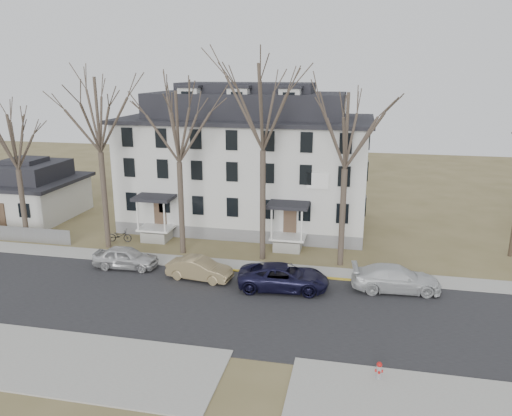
% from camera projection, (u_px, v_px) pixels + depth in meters
% --- Properties ---
extents(ground, '(120.00, 120.00, 0.00)m').
position_uv_depth(ground, '(209.00, 323.00, 26.69)').
color(ground, olive).
rests_on(ground, ground).
extents(main_road, '(120.00, 10.00, 0.04)m').
position_uv_depth(main_road, '(219.00, 306.00, 28.57)').
color(main_road, '#27272A').
rests_on(main_road, ground).
extents(far_sidewalk, '(120.00, 2.00, 0.08)m').
position_uv_depth(far_sidewalk, '(243.00, 267.00, 34.23)').
color(far_sidewalk, '#A09F97').
rests_on(far_sidewalk, ground).
extents(near_sidewalk_right, '(14.00, 5.00, 0.08)m').
position_uv_depth(near_sidewalk_right, '(464.00, 414.00, 19.59)').
color(near_sidewalk_right, '#A09F97').
rests_on(near_sidewalk_right, ground).
extents(near_sidewalk_left, '(20.00, 5.00, 0.08)m').
position_uv_depth(near_sidewalk_left, '(15.00, 356.00, 23.56)').
color(near_sidewalk_left, '#A09F97').
rests_on(near_sidewalk_left, ground).
extents(yellow_curb, '(14.00, 0.25, 0.06)m').
position_uv_depth(yellow_curb, '(315.00, 278.00, 32.39)').
color(yellow_curb, gold).
rests_on(yellow_curb, ground).
extents(boarding_house, '(20.80, 12.36, 12.05)m').
position_uv_depth(boarding_house, '(247.00, 163.00, 42.57)').
color(boarding_house, slate).
rests_on(boarding_house, ground).
extents(small_house, '(8.70, 8.70, 5.00)m').
position_uv_depth(small_house, '(29.00, 192.00, 45.53)').
color(small_house, silver).
rests_on(small_house, ground).
extents(tree_far_left, '(8.40, 8.40, 13.72)m').
position_uv_depth(tree_far_left, '(97.00, 109.00, 35.34)').
color(tree_far_left, '#473B31').
rests_on(tree_far_left, ground).
extents(tree_mid_left, '(7.80, 7.80, 12.74)m').
position_uv_depth(tree_mid_left, '(178.00, 122.00, 34.35)').
color(tree_mid_left, '#473B31').
rests_on(tree_mid_left, ground).
extents(tree_center, '(9.00, 9.00, 14.70)m').
position_uv_depth(tree_center, '(263.00, 101.00, 32.76)').
color(tree_center, '#473B31').
rests_on(tree_center, ground).
extents(tree_mid_right, '(7.80, 7.80, 12.74)m').
position_uv_depth(tree_mid_right, '(347.00, 125.00, 32.07)').
color(tree_mid_right, '#473B31').
rests_on(tree_mid_right, ground).
extents(tree_bungalow, '(6.60, 6.60, 10.78)m').
position_uv_depth(tree_bungalow, '(14.00, 138.00, 37.32)').
color(tree_bungalow, '#473B31').
rests_on(tree_bungalow, ground).
extents(car_silver, '(4.46, 1.99, 1.49)m').
position_uv_depth(car_silver, '(126.00, 258.00, 33.82)').
color(car_silver, silver).
rests_on(car_silver, ground).
extents(car_tan, '(4.39, 2.01, 1.40)m').
position_uv_depth(car_tan, '(200.00, 269.00, 32.00)').
color(car_tan, '#8B7851').
rests_on(car_tan, ground).
extents(car_navy, '(5.74, 3.03, 1.54)m').
position_uv_depth(car_navy, '(283.00, 278.00, 30.55)').
color(car_navy, black).
rests_on(car_navy, ground).
extents(car_white, '(5.51, 2.66, 1.55)m').
position_uv_depth(car_white, '(396.00, 279.00, 30.35)').
color(car_white, silver).
rests_on(car_white, ground).
extents(bicycle_left, '(1.98, 0.90, 1.00)m').
position_uv_depth(bicycle_left, '(120.00, 236.00, 39.01)').
color(bicycle_left, black).
rests_on(bicycle_left, ground).
extents(fire_hydrant, '(0.35, 0.33, 0.85)m').
position_uv_depth(fire_hydrant, '(379.00, 371.00, 21.70)').
color(fire_hydrant, '#B7B7BA').
rests_on(fire_hydrant, ground).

